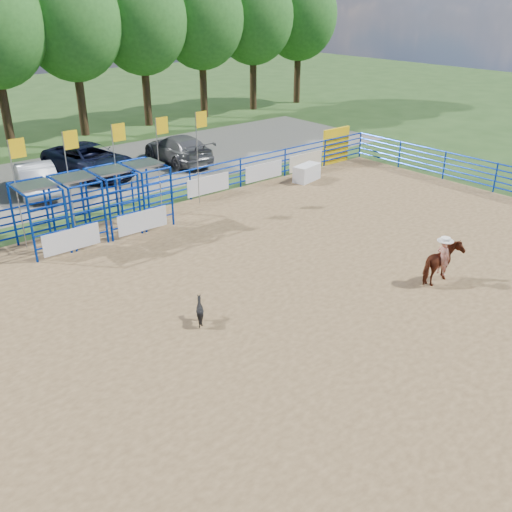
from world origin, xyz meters
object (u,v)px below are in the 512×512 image
at_px(announcer_table, 307,173).
at_px(horse_and_rider, 442,261).
at_px(car_b, 35,177).
at_px(car_d, 178,149).
at_px(calf, 200,311).
at_px(car_c, 89,160).

height_order(announcer_table, horse_and_rider, horse_and_rider).
xyz_separation_m(car_b, car_d, (8.35, 0.28, -0.01)).
relative_size(announcer_table, calf, 2.12).
height_order(horse_and_rider, car_b, horse_and_rider).
bearing_deg(car_d, car_c, -6.92).
distance_m(announcer_table, car_b, 13.49).
relative_size(calf, car_c, 0.13).
distance_m(calf, car_c, 16.78).
xyz_separation_m(announcer_table, horse_and_rider, (-4.60, -11.11, 0.38)).
bearing_deg(car_b, announcer_table, 160.05).
relative_size(calf, car_b, 0.16).
distance_m(car_b, car_c, 3.54).
distance_m(horse_and_rider, calf, 8.27).
bearing_deg(car_c, calf, -115.37).
bearing_deg(calf, car_c, -29.97).
xyz_separation_m(announcer_table, car_d, (-3.13, 7.35, 0.34)).
relative_size(announcer_table, horse_and_rider, 0.70).
height_order(car_b, car_d, car_b).
distance_m(announcer_table, horse_and_rider, 12.03).
height_order(announcer_table, calf, announcer_table).
relative_size(horse_and_rider, calf, 3.04).
bearing_deg(announcer_table, car_d, 113.10).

